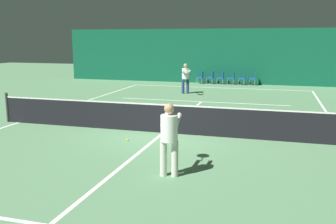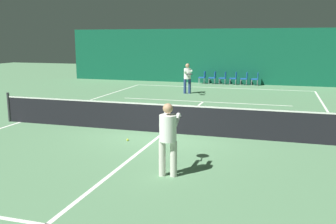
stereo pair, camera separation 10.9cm
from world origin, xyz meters
name	(u,v)px [view 2 (the right image)]	position (x,y,z in m)	size (l,w,h in m)	color
ground_plane	(164,133)	(0.00, 0.00, 0.00)	(60.00, 60.00, 0.00)	#56845B
backdrop_curtain	(227,56)	(0.00, 14.33, 1.84)	(23.00, 0.12, 3.68)	#0F5138
court_line_baseline_far	(221,88)	(0.00, 11.90, 0.00)	(11.00, 0.10, 0.00)	white
court_line_service_far	(203,102)	(0.00, 6.40, 0.00)	(8.25, 0.10, 0.00)	white
court_line_sideline_left	(20,122)	(-5.50, 0.00, 0.00)	(0.10, 23.80, 0.00)	white
court_line_centre	(164,133)	(0.00, 0.00, 0.00)	(0.10, 12.80, 0.00)	white
tennis_net	(164,117)	(0.00, 0.00, 0.51)	(12.00, 0.10, 1.07)	black
player_near	(168,134)	(1.25, -3.63, 0.95)	(0.50, 1.36, 1.63)	beige
player_far	(187,76)	(-1.41, 8.88, 0.97)	(0.81, 1.39, 1.66)	navy
courtside_chair_0	(203,77)	(-1.52, 13.78, 0.49)	(0.44, 0.44, 0.84)	#99999E
courtside_chair_1	(213,77)	(-0.82, 13.78, 0.49)	(0.44, 0.44, 0.84)	#99999E
courtside_chair_2	(224,77)	(-0.11, 13.78, 0.49)	(0.44, 0.44, 0.84)	#99999E
courtside_chair_3	(234,77)	(0.59, 13.78, 0.49)	(0.44, 0.44, 0.84)	#99999E
courtside_chair_4	(245,78)	(1.29, 13.78, 0.49)	(0.44, 0.44, 0.84)	#99999E
courtside_chair_5	(256,78)	(1.99, 13.78, 0.49)	(0.44, 0.44, 0.84)	#99999E
tennis_ball	(128,140)	(-0.74, -1.25, 0.03)	(0.07, 0.07, 0.07)	#D1DB33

